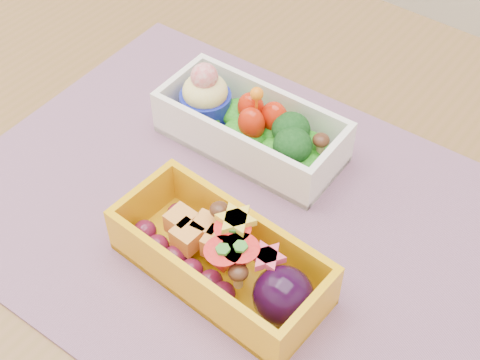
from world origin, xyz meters
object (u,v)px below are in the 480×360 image
Objects in this scene: table at (218,299)px; bento_yellow at (224,259)px; bento_white at (250,126)px; placemat at (230,210)px.

table is 6.82× the size of bento_yellow.
bento_white reaches higher than bento_yellow.
bento_white is 1.00× the size of bento_yellow.
placemat is at bearing 103.53° from table.
bento_yellow is (0.03, -0.03, 0.13)m from table.
table is 0.10m from placemat.
table is at bearing -69.95° from bento_white.
bento_white is (-0.03, 0.07, 0.03)m from placemat.
placemat is (-0.01, 0.03, 0.10)m from table.
table is 6.83× the size of bento_white.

